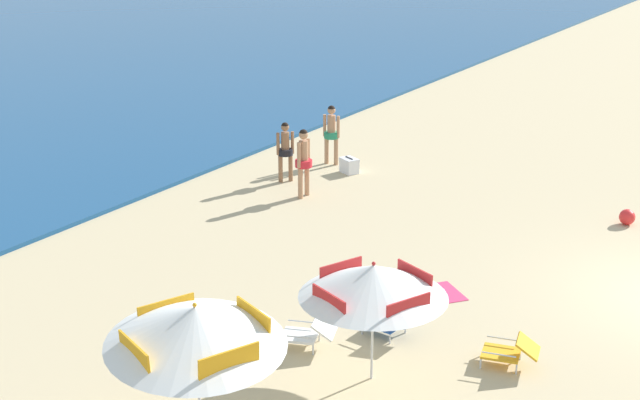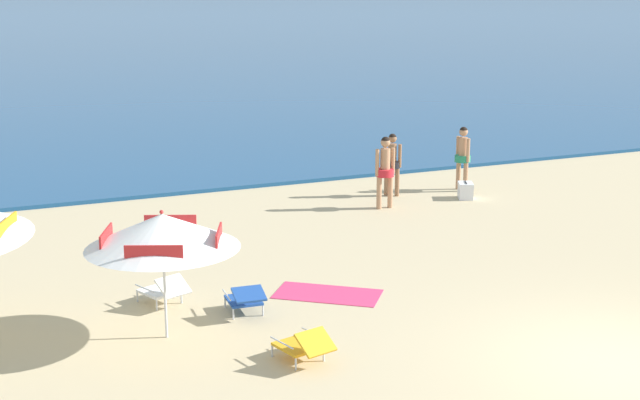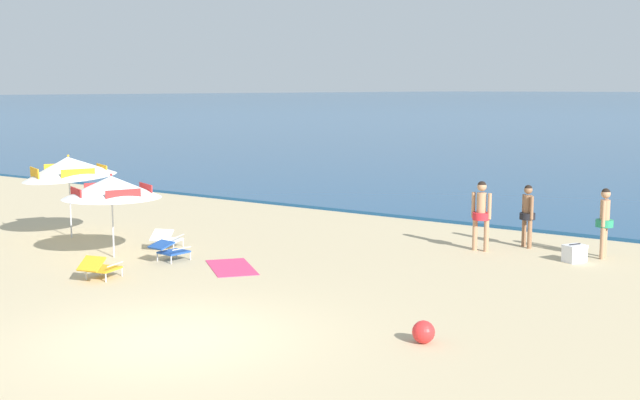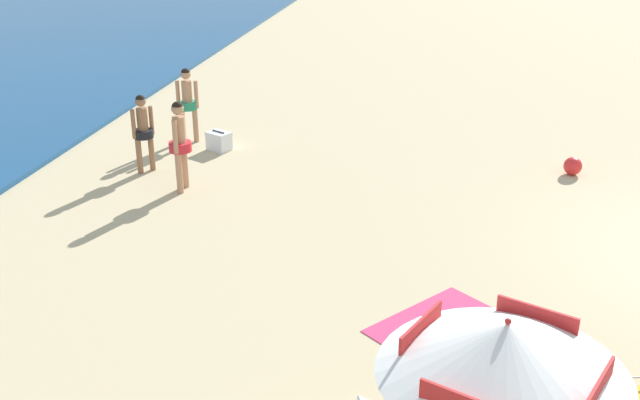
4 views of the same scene
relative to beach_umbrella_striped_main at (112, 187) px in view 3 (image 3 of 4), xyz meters
name	(u,v)px [view 3 (image 3 of 4)]	position (x,y,z in m)	size (l,w,h in m)	color
ground_plane	(170,339)	(5.67, -3.69, -1.67)	(800.00, 800.00, 0.00)	tan
beach_umbrella_striped_main	(112,187)	(0.00, 0.00, 0.00)	(3.03, 3.03, 1.99)	silver
beach_umbrella_striped_second	(69,167)	(-2.92, 1.04, 0.22)	(3.38, 3.39, 2.26)	silver
lounge_chair_under_umbrella	(100,267)	(1.55, -1.69, -1.40)	(0.74, 1.00, 0.53)	gold
lounge_chair_beside_umbrella	(167,239)	(0.32, 1.40, -1.41)	(0.81, 1.02, 0.53)	white
lounge_chair_facing_sea	(169,250)	(1.42, 0.43, -1.39)	(0.63, 0.90, 0.50)	#1E4799
person_standing_near_shore	(605,218)	(9.46, 6.61, -0.72)	(0.40, 0.49, 1.65)	tan
person_standing_beside	(481,211)	(6.74, 5.73, -0.68)	(0.51, 0.42, 1.72)	tan
person_wading_in	(528,211)	(7.51, 6.80, -0.76)	(0.39, 0.39, 1.58)	#8C6042
cooler_box	(574,253)	(9.05, 5.80, -1.47)	(0.53, 0.60, 0.43)	white
beach_ball	(424,332)	(9.08, -1.55, -1.49)	(0.36, 0.36, 0.36)	red
beach_towel	(232,267)	(3.02, 0.76, -1.67)	(0.90, 1.80, 0.01)	#DB3866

